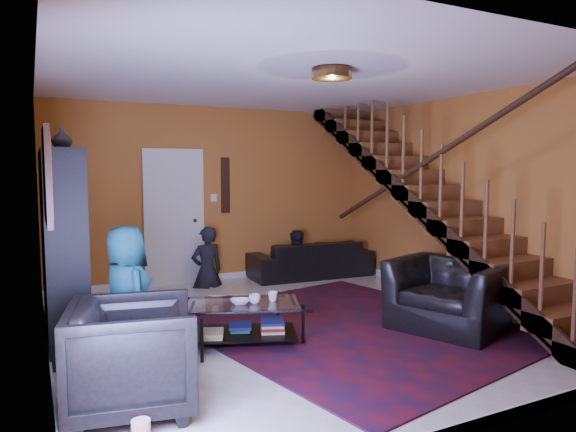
{
  "coord_description": "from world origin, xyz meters",
  "views": [
    {
      "loc": [
        -2.68,
        -5.19,
        1.8
      ],
      "look_at": [
        0.12,
        0.4,
        1.24
      ],
      "focal_mm": 32.0,
      "sensor_mm": 36.0,
      "label": 1
    }
  ],
  "objects_px": {
    "armchair_left": "(133,356)",
    "coffee_table": "(243,320)",
    "bookshelf": "(63,250)",
    "sofa": "(310,259)",
    "armchair_right": "(449,295)"
  },
  "relations": [
    {
      "from": "armchair_left",
      "to": "coffee_table",
      "type": "height_order",
      "value": "armchair_left"
    },
    {
      "from": "bookshelf",
      "to": "armchair_left",
      "type": "bearing_deg",
      "value": -79.7
    },
    {
      "from": "sofa",
      "to": "armchair_left",
      "type": "distance_m",
      "value": 5.1
    },
    {
      "from": "armchair_right",
      "to": "coffee_table",
      "type": "distance_m",
      "value": 2.35
    },
    {
      "from": "sofa",
      "to": "armchair_left",
      "type": "height_order",
      "value": "armchair_left"
    },
    {
      "from": "bookshelf",
      "to": "armchair_right",
      "type": "distance_m",
      "value": 4.23
    },
    {
      "from": "bookshelf",
      "to": "sofa",
      "type": "distance_m",
      "value": 4.31
    },
    {
      "from": "sofa",
      "to": "coffee_table",
      "type": "xyz_separation_m",
      "value": [
        -2.27,
        -2.65,
        -0.05
      ]
    },
    {
      "from": "armchair_right",
      "to": "coffee_table",
      "type": "relative_size",
      "value": 0.92
    },
    {
      "from": "armchair_left",
      "to": "armchair_right",
      "type": "xyz_separation_m",
      "value": [
        3.55,
        0.43,
        -0.03
      ]
    },
    {
      "from": "armchair_right",
      "to": "coffee_table",
      "type": "xyz_separation_m",
      "value": [
        -2.27,
        0.57,
        -0.14
      ]
    },
    {
      "from": "sofa",
      "to": "armchair_right",
      "type": "distance_m",
      "value": 3.22
    },
    {
      "from": "sofa",
      "to": "coffee_table",
      "type": "relative_size",
      "value": 1.58
    },
    {
      "from": "bookshelf",
      "to": "coffee_table",
      "type": "height_order",
      "value": "bookshelf"
    },
    {
      "from": "armchair_right",
      "to": "sofa",
      "type": "bearing_deg",
      "value": 158.22
    }
  ]
}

